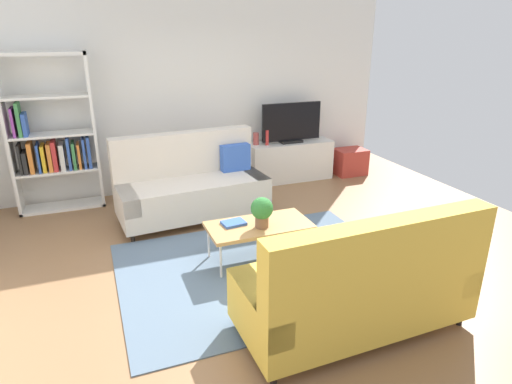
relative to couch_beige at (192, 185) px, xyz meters
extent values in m
plane|color=#936B47|center=(0.29, -1.52, -0.44)|extent=(7.68, 7.68, 0.00)
cube|color=white|center=(0.29, 1.28, 1.01)|extent=(6.40, 0.12, 2.90)
cube|color=slate|center=(0.34, -1.62, -0.44)|extent=(2.90, 2.20, 0.01)
cube|color=beige|center=(-0.01, -0.07, -0.12)|extent=(1.96, 0.99, 0.44)
cube|color=beige|center=(-0.03, 0.25, 0.38)|extent=(1.91, 0.35, 0.56)
cube|color=beige|center=(0.84, 0.00, -0.01)|extent=(0.27, 0.85, 0.22)
cube|color=beige|center=(-0.85, -0.14, -0.01)|extent=(0.27, 0.85, 0.22)
cylinder|color=black|center=(0.89, -0.34, -0.39)|extent=(0.05, 0.05, 0.10)
cylinder|color=black|center=(-0.85, -0.48, -0.39)|extent=(0.05, 0.05, 0.10)
cylinder|color=black|center=(0.83, 0.34, -0.39)|extent=(0.05, 0.05, 0.10)
cylinder|color=black|center=(-0.90, 0.20, -0.39)|extent=(0.05, 0.05, 0.10)
cube|color=#3359B2|center=(0.65, 0.12, 0.28)|extent=(0.41, 0.17, 0.36)
cube|color=gold|center=(0.69, -2.77, -0.12)|extent=(1.92, 0.89, 0.44)
cube|color=gold|center=(0.70, -3.09, 0.38)|extent=(1.90, 0.25, 0.56)
cube|color=gold|center=(-0.16, -2.79, -0.01)|extent=(0.22, 0.84, 0.22)
cube|color=gold|center=(1.54, -2.75, -0.01)|extent=(0.22, 0.84, 0.22)
cylinder|color=black|center=(-0.19, -2.45, -0.39)|extent=(0.05, 0.05, 0.10)
cylinder|color=black|center=(1.55, -2.41, -0.39)|extent=(0.05, 0.05, 0.10)
cylinder|color=black|center=(-0.17, -3.13, -0.39)|extent=(0.05, 0.05, 0.10)
cylinder|color=black|center=(1.57, -3.09, -0.39)|extent=(0.05, 0.05, 0.10)
cube|color=white|center=(0.03, -2.93, 0.28)|extent=(0.40, 0.15, 0.36)
cube|color=black|center=(0.48, -2.92, 0.28)|extent=(0.40, 0.15, 0.36)
cube|color=#B7844C|center=(0.39, -1.42, -0.04)|extent=(1.10, 0.56, 0.04)
cylinder|color=silver|center=(-0.11, -1.19, -0.25)|extent=(0.02, 0.02, 0.38)
cylinder|color=silver|center=(0.89, -1.19, -0.25)|extent=(0.02, 0.02, 0.38)
cylinder|color=silver|center=(-0.11, -1.65, -0.25)|extent=(0.02, 0.02, 0.38)
cylinder|color=silver|center=(0.89, -1.65, -0.25)|extent=(0.02, 0.02, 0.38)
cube|color=silver|center=(1.87, 0.94, -0.12)|extent=(1.40, 0.44, 0.64)
cube|color=black|center=(1.87, 0.92, 0.22)|extent=(0.36, 0.20, 0.04)
cube|color=black|center=(1.87, 0.92, 0.54)|extent=(1.00, 0.05, 0.60)
cube|color=white|center=(-2.16, 0.96, 0.61)|extent=(0.04, 0.36, 2.10)
cube|color=white|center=(-1.10, 0.96, 0.61)|extent=(0.04, 0.36, 2.10)
cube|color=white|center=(-1.63, 0.96, 1.64)|extent=(1.10, 0.36, 0.04)
cube|color=white|center=(-1.63, 0.96, -0.42)|extent=(1.10, 0.36, 0.04)
cube|color=white|center=(-1.63, 0.96, 0.11)|extent=(1.02, 0.36, 0.03)
cube|color=white|center=(-1.63, 0.96, 0.61)|extent=(1.02, 0.36, 0.03)
cube|color=white|center=(-1.63, 0.96, 1.11)|extent=(1.02, 0.36, 0.03)
cube|color=#262626|center=(-2.06, 0.96, 0.32)|extent=(0.03, 0.29, 0.39)
cube|color=#262626|center=(-2.01, 0.96, 0.27)|extent=(0.05, 0.29, 0.29)
cube|color=orange|center=(-1.94, 0.96, 0.33)|extent=(0.05, 0.29, 0.41)
cube|color=#3359B2|center=(-1.84, 0.96, 0.31)|extent=(0.03, 0.29, 0.38)
cube|color=gold|center=(-1.79, 0.96, 0.30)|extent=(0.04, 0.29, 0.36)
cube|color=orange|center=(-1.71, 0.96, 0.31)|extent=(0.05, 0.29, 0.37)
cube|color=red|center=(-1.65, 0.96, 0.32)|extent=(0.06, 0.29, 0.40)
cube|color=silver|center=(-1.56, 0.96, 0.30)|extent=(0.06, 0.29, 0.35)
cube|color=#3359B2|center=(-1.47, 0.96, 0.34)|extent=(0.04, 0.29, 0.44)
cube|color=#3F8C4C|center=(-1.41, 0.96, 0.30)|extent=(0.04, 0.29, 0.36)
cube|color=orange|center=(-1.34, 0.96, 0.29)|extent=(0.03, 0.29, 0.34)
cube|color=#3359B2|center=(-1.27, 0.96, 0.33)|extent=(0.03, 0.29, 0.41)
cube|color=#3359B2|center=(-1.21, 0.96, 0.34)|extent=(0.04, 0.29, 0.43)
cube|color=purple|center=(-2.06, 0.96, 0.81)|extent=(0.03, 0.29, 0.37)
cube|color=#3F8C4C|center=(-1.99, 0.96, 0.84)|extent=(0.04, 0.29, 0.43)
cube|color=#3359B2|center=(-1.94, 0.96, 0.77)|extent=(0.05, 0.29, 0.29)
cube|color=#B2382D|center=(2.97, 0.84, -0.22)|extent=(0.52, 0.40, 0.44)
cylinder|color=brown|center=(0.39, -1.50, 0.04)|extent=(0.14, 0.14, 0.12)
sphere|color=#2D7233|center=(0.39, -1.50, 0.19)|extent=(0.23, 0.23, 0.23)
cube|color=#3359B2|center=(0.14, -1.33, -0.01)|extent=(0.26, 0.21, 0.03)
cylinder|color=#B24C4C|center=(1.29, 0.99, 0.29)|extent=(0.09, 0.09, 0.19)
cylinder|color=red|center=(1.44, 0.90, 0.32)|extent=(0.05, 0.05, 0.24)
camera|label=1|loc=(-1.17, -5.39, 1.92)|focal=30.86mm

